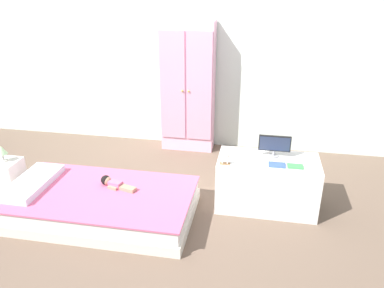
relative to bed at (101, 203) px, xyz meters
The scene contains 13 objects.
ground_plane 0.64m from the bed, 33.99° to the left, with size 10.00×10.00×0.02m, color brown.
back_wall 2.34m from the bed, 74.99° to the left, with size 6.40×0.05×2.70m, color silver.
bed is the anchor object (origin of this frame).
pillow 0.72m from the bed, behind, with size 0.32×0.72×0.07m, color silver.
doll 0.23m from the bed, 61.23° to the left, with size 0.39×0.18×0.10m.
nightstand 1.16m from the bed, 169.42° to the left, with size 0.28×0.28×0.38m, color silver.
table_lamp 1.22m from the bed, 169.42° to the left, with size 0.11×0.11×0.17m.
wardrobe 1.95m from the bed, 73.07° to the left, with size 0.68×0.31×1.68m.
tv_stand 1.65m from the bed, 16.06° to the left, with size 0.98×0.51×0.52m, color silver.
tv_monitor 1.79m from the bed, 18.42° to the left, with size 0.31×0.10×0.22m.
rocking_horse_toy 1.30m from the bed, 13.46° to the left, with size 0.10×0.04×0.12m.
book_blue 1.74m from the bed, 11.66° to the left, with size 0.16×0.10×0.01m, color blue.
book_green 1.90m from the bed, 10.62° to the left, with size 0.14×0.09×0.02m, color #429E51.
Camera 1 is at (0.93, -3.26, 2.14)m, focal length 35.32 mm.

